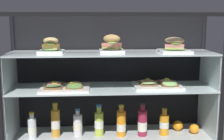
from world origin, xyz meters
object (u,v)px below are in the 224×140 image
at_px(juice_bottle_near_post, 121,124).
at_px(juice_bottle_front_middle, 142,123).
at_px(open_sandwich_tray_mid_left, 158,84).
at_px(juice_bottle_back_center, 32,128).
at_px(juice_bottle_front_right_end, 99,123).
at_px(juice_bottle_front_second, 164,124).
at_px(orange_fruit_near_left_post, 194,129).
at_px(orange_fruit_beside_bottles, 178,126).
at_px(open_sandwich_tray_far_right, 64,87).
at_px(plated_roll_sandwich_mid_right, 112,45).
at_px(plated_roll_sandwich_left_of_center, 174,47).
at_px(plated_roll_sandwich_far_left, 51,47).
at_px(juice_bottle_front_left_end, 56,122).
at_px(juice_bottle_front_fourth, 78,125).

bearing_deg(juice_bottle_near_post, juice_bottle_front_middle, -2.78).
relative_size(open_sandwich_tray_mid_left, juice_bottle_back_center, 1.77).
xyz_separation_m(juice_bottle_front_right_end, juice_bottle_front_second, (0.48, -0.02, -0.01)).
bearing_deg(orange_fruit_near_left_post, juice_bottle_front_right_end, 178.82).
distance_m(juice_bottle_front_middle, juice_bottle_front_second, 0.16).
bearing_deg(orange_fruit_beside_bottles, juice_bottle_front_right_end, -174.89).
xyz_separation_m(open_sandwich_tray_far_right, juice_bottle_near_post, (0.40, 0.02, -0.29)).
bearing_deg(juice_bottle_near_post, orange_fruit_near_left_post, 0.50).
bearing_deg(juice_bottle_back_center, orange_fruit_near_left_post, 0.62).
bearing_deg(juice_bottle_front_middle, plated_roll_sandwich_mid_right, 168.56).
xyz_separation_m(plated_roll_sandwich_left_of_center, juice_bottle_back_center, (-1.00, 0.02, -0.58)).
height_order(plated_roll_sandwich_far_left, juice_bottle_front_left_end, plated_roll_sandwich_far_left).
bearing_deg(juice_bottle_back_center, plated_roll_sandwich_far_left, 6.01).
relative_size(juice_bottle_near_post, juice_bottle_front_middle, 0.94).
distance_m(juice_bottle_back_center, juice_bottle_front_second, 0.96).
relative_size(plated_roll_sandwich_left_of_center, juice_bottle_front_left_end, 0.85).
xyz_separation_m(plated_roll_sandwich_far_left, open_sandwich_tray_mid_left, (0.75, 0.01, -0.27)).
height_order(juice_bottle_front_left_end, juice_bottle_front_second, juice_bottle_front_left_end).
xyz_separation_m(plated_roll_sandwich_mid_right, plated_roll_sandwich_left_of_center, (0.43, -0.07, -0.01)).
relative_size(plated_roll_sandwich_left_of_center, orange_fruit_near_left_post, 2.92).
distance_m(plated_roll_sandwich_mid_right, juice_bottle_front_right_end, 0.58).
distance_m(juice_bottle_front_second, orange_fruit_beside_bottles, 0.15).
xyz_separation_m(open_sandwich_tray_mid_left, orange_fruit_near_left_post, (0.28, -0.01, -0.34)).
bearing_deg(orange_fruit_beside_bottles, juice_bottle_front_left_end, -177.01).
bearing_deg(orange_fruit_near_left_post, juice_bottle_front_fourth, 178.81).
bearing_deg(orange_fruit_near_left_post, plated_roll_sandwich_mid_right, 176.95).
bearing_deg(orange_fruit_beside_bottles, juice_bottle_front_fourth, -176.18).
xyz_separation_m(juice_bottle_front_fourth, juice_bottle_front_second, (0.63, -0.02, -0.00)).
bearing_deg(juice_bottle_front_left_end, juice_bottle_front_middle, -2.98).
height_order(juice_bottle_front_second, orange_fruit_beside_bottles, juice_bottle_front_second).
relative_size(open_sandwich_tray_far_right, orange_fruit_beside_bottles, 4.39).
height_order(plated_roll_sandwich_left_of_center, juice_bottle_back_center, plated_roll_sandwich_left_of_center).
height_order(juice_bottle_front_right_end, orange_fruit_near_left_post, juice_bottle_front_right_end).
xyz_separation_m(plated_roll_sandwich_far_left, juice_bottle_back_center, (-0.15, -0.02, -0.58)).
distance_m(plated_roll_sandwich_mid_right, juice_bottle_front_left_end, 0.69).
height_order(open_sandwich_tray_mid_left, juice_bottle_front_middle, open_sandwich_tray_mid_left).
height_order(plated_roll_sandwich_mid_right, orange_fruit_beside_bottles, plated_roll_sandwich_mid_right).
bearing_deg(plated_roll_sandwich_far_left, orange_fruit_beside_bottles, 4.03).
distance_m(juice_bottle_front_left_end, juice_bottle_near_post, 0.48).
relative_size(plated_roll_sandwich_mid_right, juice_bottle_front_fourth, 0.85).
xyz_separation_m(plated_roll_sandwich_mid_right, juice_bottle_front_right_end, (-0.09, -0.02, -0.57)).
bearing_deg(plated_roll_sandwich_mid_right, plated_roll_sandwich_left_of_center, -8.84).
bearing_deg(juice_bottle_front_second, plated_roll_sandwich_far_left, 179.31).
distance_m(juice_bottle_front_fourth, juice_bottle_near_post, 0.32).
distance_m(open_sandwich_tray_mid_left, juice_bottle_front_left_end, 0.79).
bearing_deg(juice_bottle_near_post, plated_roll_sandwich_left_of_center, -4.68).
height_order(juice_bottle_back_center, juice_bottle_front_second, juice_bottle_front_second).
bearing_deg(juice_bottle_near_post, juice_bottle_front_second, -0.38).
distance_m(plated_roll_sandwich_mid_right, juice_bottle_back_center, 0.82).
relative_size(plated_roll_sandwich_left_of_center, juice_bottle_front_right_end, 0.91).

